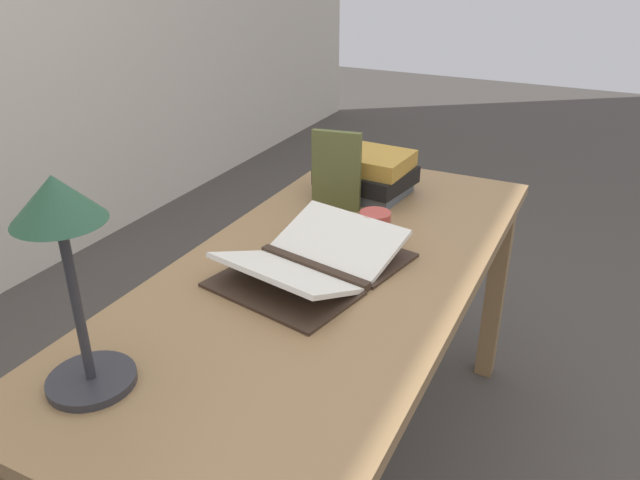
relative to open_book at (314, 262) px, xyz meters
name	(u,v)px	position (x,y,z in m)	size (l,w,h in m)	color
reading_desk	(326,299)	(0.03, -0.02, -0.12)	(1.59, 0.70, 0.73)	#937047
open_book	(314,262)	(0.00, 0.00, 0.00)	(0.50, 0.41, 0.08)	#38281E
book_stack_tall	(366,173)	(0.52, 0.08, 0.04)	(0.25, 0.29, 0.14)	slate
book_standing_upright	(336,171)	(0.37, 0.11, 0.09)	(0.04, 0.15, 0.24)	brown
reading_lamp	(64,239)	(-0.55, 0.17, 0.27)	(0.16, 0.16, 0.40)	#2D2D33
coffee_mug	(374,226)	(0.22, -0.07, 0.02)	(0.08, 0.11, 0.08)	#B74238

